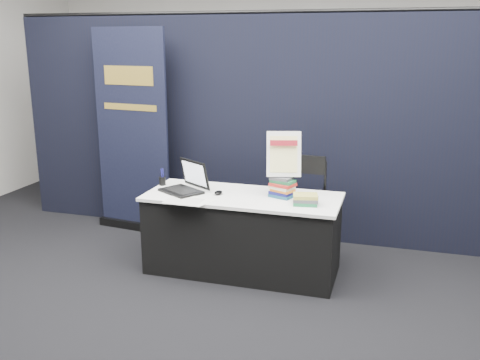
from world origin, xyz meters
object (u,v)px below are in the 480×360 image
(book_stack_tall, at_px, (282,187))
(book_stack_short, at_px, (305,200))
(info_sign, at_px, (284,155))
(display_table, at_px, (243,233))
(laptop, at_px, (183,184))
(pullup_banner, at_px, (132,144))
(stacking_chair, at_px, (298,206))

(book_stack_tall, distance_m, book_stack_short, 0.30)
(book_stack_tall, xyz_separation_m, info_sign, (0.00, 0.03, 0.30))
(display_table, bearing_deg, laptop, -177.92)
(pullup_banner, bearing_deg, stacking_chair, -5.22)
(book_stack_tall, bearing_deg, laptop, -175.63)
(display_table, bearing_deg, book_stack_short, -11.30)
(laptop, distance_m, book_stack_tall, 0.95)
(display_table, bearing_deg, pullup_banner, 153.44)
(laptop, height_order, book_stack_short, laptop)
(info_sign, distance_m, stacking_chair, 0.62)
(laptop, relative_size, stacking_chair, 0.46)
(stacking_chair, bearing_deg, info_sign, -106.93)
(display_table, xyz_separation_m, laptop, (-0.58, -0.02, 0.44))
(book_stack_short, bearing_deg, laptop, 175.22)
(stacking_chair, bearing_deg, book_stack_short, -68.25)
(info_sign, bearing_deg, stacking_chair, 53.40)
(book_stack_tall, bearing_deg, book_stack_short, -35.44)
(display_table, distance_m, laptop, 0.73)
(display_table, height_order, info_sign, info_sign)
(pullup_banner, height_order, stacking_chair, pullup_banner)
(book_stack_short, xyz_separation_m, pullup_banner, (-2.12, 0.88, 0.21))
(pullup_banner, bearing_deg, laptop, -33.02)
(laptop, height_order, stacking_chair, stacking_chair)
(laptop, distance_m, info_sign, 1.00)
(book_stack_tall, xyz_separation_m, book_stack_short, (0.24, -0.17, -0.05))
(book_stack_tall, distance_m, info_sign, 0.30)
(info_sign, bearing_deg, book_stack_short, -55.44)
(display_table, relative_size, stacking_chair, 1.71)
(book_stack_tall, distance_m, stacking_chair, 0.40)
(display_table, xyz_separation_m, pullup_banner, (-1.51, 0.76, 0.63))
(display_table, bearing_deg, book_stack_tall, 8.04)
(display_table, relative_size, book_stack_short, 7.58)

